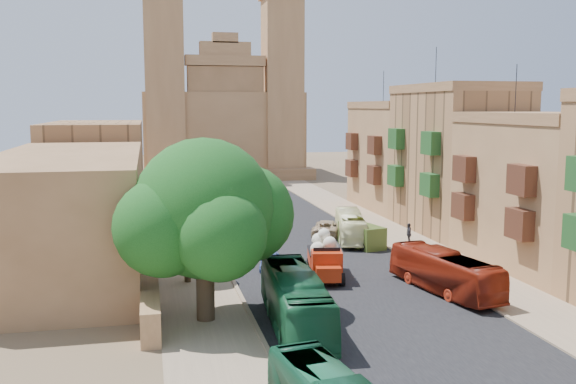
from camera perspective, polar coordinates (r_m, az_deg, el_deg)
name	(u,v)px	position (r m, az deg, el deg)	size (l,w,h in m)	color
ground	(394,331)	(34.90, 9.41, -12.11)	(260.00, 260.00, 0.00)	brown
road_surface	(279,227)	(62.81, -0.78, -3.14)	(14.00, 140.00, 0.01)	black
sidewalk_east	(371,223)	(65.35, 7.41, -2.78)	(5.00, 140.00, 0.01)	#8E765D
sidewalk_west	(181,231)	(61.64, -9.48, -3.45)	(5.00, 140.00, 0.01)	#8E765D
kerb_east	(348,224)	(64.55, 5.32, -2.83)	(0.25, 140.00, 0.12)	#8E765D
kerb_west	(208,230)	(61.80, -7.17, -3.33)	(0.25, 140.00, 0.12)	#8E765D
townhouse_b	(544,190)	(50.58, 21.81, 0.18)	(9.00, 14.00, 14.90)	#986C44
townhouse_c	(456,158)	(62.47, 14.67, 2.94)	(9.00, 14.00, 17.40)	#A27349
townhouse_d	(399,155)	(75.22, 9.80, 3.25)	(9.00, 14.00, 15.90)	#986C44
west_wall	(149,246)	(51.60, -12.26, -4.67)	(1.00, 40.00, 1.80)	#986C44
west_building_low	(71,210)	(49.35, -18.76, -1.56)	(10.00, 28.00, 8.40)	brown
west_building_mid	(97,167)	(74.96, -16.63, 2.14)	(10.00, 22.00, 10.00)	#A27349
church	(221,120)	(109.79, -5.94, 6.41)	(28.00, 22.50, 36.30)	#986C44
ficus_tree	(206,213)	(35.06, -7.33, -1.90)	(10.08, 9.28, 10.08)	#3B2C1D
street_tree_a	(187,234)	(43.35, -8.99, -3.73)	(3.17, 3.17, 4.88)	#3B2C1D
street_tree_b	(178,206)	(55.14, -9.75, -1.21)	(3.28, 3.28, 5.04)	#3B2C1D
street_tree_c	(172,185)	(66.98, -10.25, 0.60)	(3.58, 3.58, 5.51)	#3B2C1D
street_tree_d	(168,174)	(78.91, -10.58, 1.55)	(3.47, 3.47, 5.34)	#3B2C1D
red_truck	(325,257)	(44.34, 3.31, -5.80)	(3.13, 5.90, 3.29)	red
olive_pickup	(362,236)	(54.47, 6.58, -3.89)	(3.01, 4.87, 1.87)	#425821
bus_green_north	(295,300)	(34.55, 0.64, -9.57)	(2.53, 10.82, 3.02)	#185732
bus_red_east	(444,272)	(42.08, 13.73, -6.92)	(2.21, 9.45, 2.63)	maroon
bus_cream_east	(350,226)	(56.67, 5.55, -3.06)	(2.13, 9.10, 2.53)	#FFFCBC
car_blue_a	(270,260)	(46.86, -1.61, -6.10)	(1.45, 3.60, 1.23)	#536FC1
car_white_a	(231,222)	(62.83, -5.11, -2.66)	(1.18, 3.40, 1.12)	silver
car_cream	(327,228)	(58.83, 3.49, -3.19)	(2.36, 5.13, 1.42)	tan
car_dkblue	(212,199)	(77.37, -6.78, -0.63)	(1.99, 4.90, 1.42)	#18184B
car_white_b	(272,209)	(70.65, -1.48, -1.50)	(1.27, 3.16, 1.08)	white
car_blue_b	(232,183)	(93.11, -4.96, 0.77)	(1.45, 4.17, 1.37)	#385AB1
pedestrian_a	(460,268)	(45.32, 15.07, -6.55)	(0.61, 0.40, 1.67)	#29282B
pedestrian_c	(409,234)	(55.89, 10.68, -3.66)	(1.08, 0.45, 1.85)	#33313A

